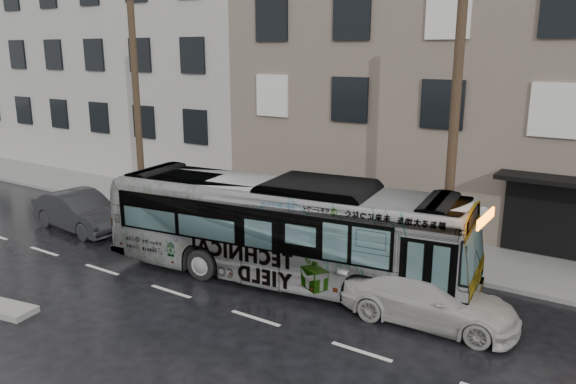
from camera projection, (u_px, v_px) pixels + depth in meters
name	position (u px, v px, depth m)	size (l,w,h in m)	color
ground	(224.00, 266.00, 19.06)	(120.00, 120.00, 0.00)	black
sidewalk	(300.00, 227.00, 23.01)	(90.00, 3.60, 0.15)	gray
building_taupe	(486.00, 87.00, 25.33)	(20.00, 12.00, 11.00)	#77695C
building_grey	(150.00, 37.00, 38.21)	(26.00, 15.00, 16.00)	#A19E98
utility_pole_front	(453.00, 133.00, 17.13)	(0.30, 0.30, 9.00)	#443422
utility_pole_rear	(137.00, 108.00, 24.60)	(0.30, 0.30, 9.00)	#443422
sign_post	(481.00, 242.00, 17.35)	(0.06, 0.06, 2.40)	slate
bus	(284.00, 229.00, 17.62)	(2.78, 11.88, 3.31)	#B2B2B2
white_sedan	(429.00, 298.00, 14.99)	(1.91, 4.70, 1.36)	#B2B0AA
dark_sedan	(80.00, 211.00, 22.73)	(1.67, 4.78, 1.57)	black
slush_pile	(5.00, 309.00, 15.69)	(1.80, 0.80, 0.18)	#A9A5A0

